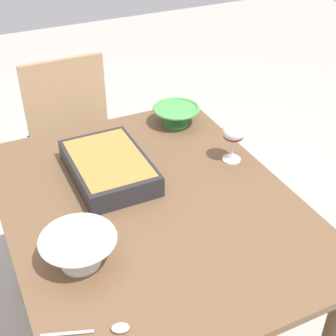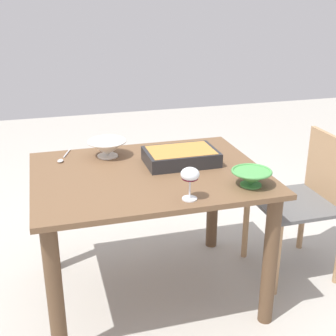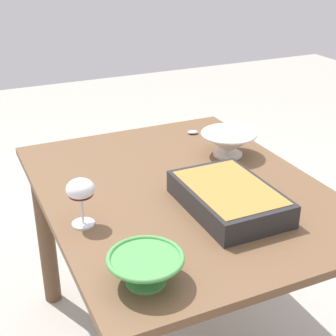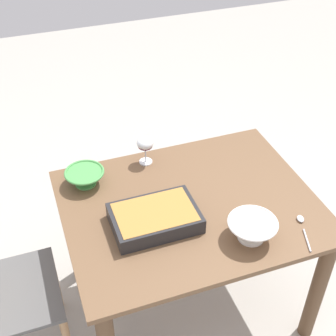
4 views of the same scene
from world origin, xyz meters
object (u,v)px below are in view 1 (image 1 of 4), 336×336
at_px(wine_glass, 234,134).
at_px(small_bowl, 79,249).
at_px(dining_table, 151,234).
at_px(serving_spoon, 105,330).
at_px(mixing_bowl, 176,115).
at_px(casserole_dish, 109,166).
at_px(chair, 76,137).

relative_size(wine_glass, small_bowl, 0.70).
relative_size(dining_table, small_bowl, 5.43).
height_order(wine_glass, serving_spoon, wine_glass).
relative_size(mixing_bowl, small_bowl, 0.90).
distance_m(small_bowl, serving_spoon, 0.24).
distance_m(wine_glass, small_bowl, 0.69).
bearing_deg(small_bowl, wine_glass, 111.95).
xyz_separation_m(dining_table, casserole_dish, (-0.19, -0.07, 0.18)).
xyz_separation_m(mixing_bowl, small_bowl, (0.58, -0.58, 0.01)).
height_order(dining_table, wine_glass, wine_glass).
xyz_separation_m(wine_glass, casserole_dish, (-0.09, -0.43, -0.07)).
relative_size(dining_table, mixing_bowl, 6.07).
distance_m(dining_table, casserole_dish, 0.27).
height_order(wine_glass, mixing_bowl, wine_glass).
bearing_deg(wine_glass, serving_spoon, -52.77).
bearing_deg(casserole_dish, serving_spoon, -20.72).
distance_m(chair, casserole_dish, 0.80).
distance_m(chair, small_bowl, 1.17).
height_order(casserole_dish, small_bowl, small_bowl).
distance_m(mixing_bowl, small_bowl, 0.82).
bearing_deg(mixing_bowl, chair, -149.81).
bearing_deg(casserole_dish, dining_table, 19.87).
height_order(dining_table, small_bowl, small_bowl).
height_order(dining_table, serving_spoon, serving_spoon).
height_order(chair, serving_spoon, chair).
bearing_deg(serving_spoon, casserole_dish, 159.28).
xyz_separation_m(wine_glass, mixing_bowl, (-0.32, -0.07, -0.06)).
bearing_deg(small_bowl, chair, 165.65).
bearing_deg(wine_glass, casserole_dish, -102.35).
bearing_deg(mixing_bowl, dining_table, -35.45).
distance_m(chair, mixing_bowl, 0.66).
height_order(mixing_bowl, serving_spoon, mixing_bowl).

